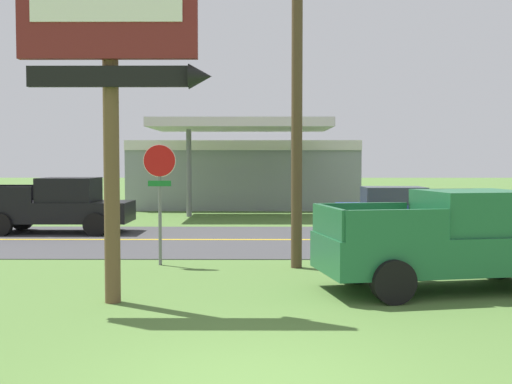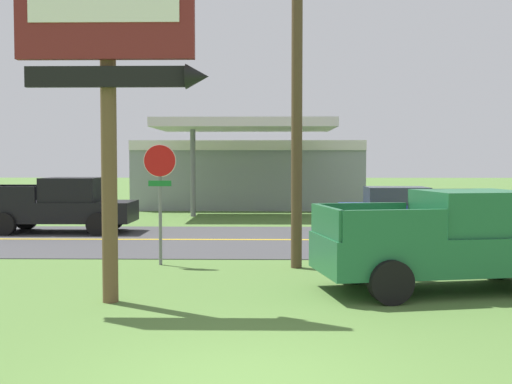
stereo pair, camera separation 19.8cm
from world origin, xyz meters
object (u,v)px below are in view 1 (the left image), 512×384
Objects in this scene: motel_sign at (113,49)px; utility_pole at (297,69)px; car_blue_far_lane at (396,210)px; pickup_black_on_road at (59,206)px; gas_station at (244,172)px; pickup_green_parked_on_lawn at (454,241)px; stop_sign at (160,182)px.

motel_sign is 0.73× the size of utility_pole.
utility_pole is 2.09× the size of car_blue_far_lane.
utility_pole reaches higher than pickup_black_on_road.
gas_station reaches higher than pickup_black_on_road.
pickup_green_parked_on_lawn reaches higher than car_blue_far_lane.
stop_sign is 0.57× the size of pickup_black_on_road.
pickup_green_parked_on_lawn is 1.05× the size of pickup_black_on_road.
pickup_green_parked_on_lawn is at bearing 11.43° from motel_sign.
motel_sign is 0.54× the size of gas_station.
pickup_black_on_road is at bearing 112.42° from motel_sign.
pickup_green_parked_on_lawn is 14.62m from pickup_black_on_road.
car_blue_far_lane is at bearing -65.29° from gas_station.
car_blue_far_lane is (11.92, 0.00, -0.13)m from pickup_black_on_road.
motel_sign is at bearing -94.21° from gas_station.
utility_pole reaches higher than stop_sign.
pickup_green_parked_on_lawn is at bearing -77.98° from gas_station.
pickup_black_on_road is 1.24× the size of car_blue_far_lane.
pickup_black_on_road is at bearing -116.93° from gas_station.
stop_sign reaches higher than car_blue_far_lane.
gas_station reaches higher than car_blue_far_lane.
car_blue_far_lane is (3.94, 7.16, -3.87)m from utility_pole.
utility_pole reaches higher than motel_sign.
motel_sign is 2.18× the size of stop_sign.
pickup_green_parked_on_lawn is (6.27, -2.88, -1.06)m from stop_sign.
motel_sign reaches higher than pickup_green_parked_on_lawn.
motel_sign is 1.18× the size of pickup_green_parked_on_lawn.
stop_sign is at bearing -55.60° from pickup_black_on_road.
utility_pole is (3.31, -0.33, 2.67)m from stop_sign.
pickup_black_on_road is at bearing 138.11° from utility_pole.
stop_sign is at bearing -136.72° from car_blue_far_lane.
pickup_black_on_road is at bearing -180.00° from car_blue_far_lane.
gas_station is 2.86× the size of car_blue_far_lane.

